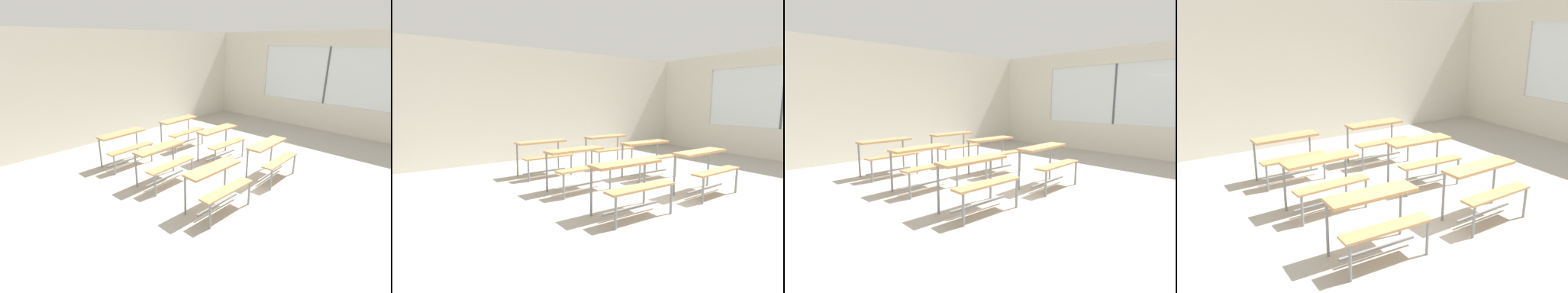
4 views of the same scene
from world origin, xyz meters
The scene contains 9 objects.
ground centered at (0.00, 0.00, -0.03)m, with size 10.00×9.00×0.05m, color #ADA89E.
wall_back centered at (0.00, 4.50, 1.50)m, with size 10.00×0.12×3.00m, color silver.
wall_right centered at (5.00, -0.13, 1.45)m, with size 0.12×9.00×3.00m.
desk_bench_r0c0 centered at (-0.97, -0.21, 0.56)m, with size 1.11×0.61×0.74m.
desk_bench_r0c1 centered at (0.74, -0.21, 0.56)m, with size 1.12×0.63×0.74m.
desk_bench_r1c0 centered at (-0.95, 1.20, 0.56)m, with size 1.13×0.64×0.74m.
desk_bench_r1c1 centered at (0.80, 1.20, 0.56)m, with size 1.12×0.63×0.74m.
desk_bench_r2c0 centered at (-0.97, 2.53, 0.56)m, with size 1.11×0.62×0.74m.
desk_bench_r2c1 centered at (0.78, 2.53, 0.56)m, with size 1.10×0.59×0.74m.
Camera 3 is at (-3.80, -3.30, 1.60)m, focal length 28.00 mm.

